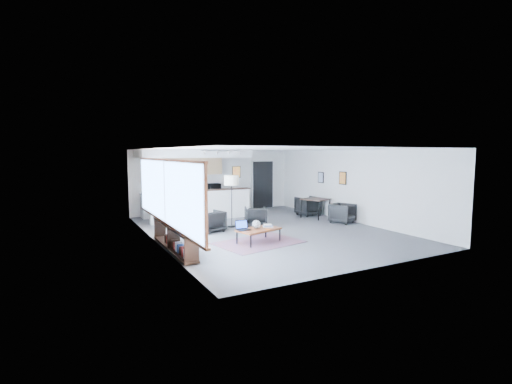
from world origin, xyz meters
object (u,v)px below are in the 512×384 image
armchair_right (256,216)px  microwave (214,186)px  armchair_left (211,220)px  dining_chair_near (342,214)px  dining_chair_far (308,207)px  floor_lamp (232,182)px  book_stack (268,226)px  ceramic_pot (256,224)px  dining_table (316,200)px  laptop (242,227)px  coffee_table (259,230)px

armchair_right → microwave: microwave is taller
armchair_left → dining_chair_near: 4.71m
dining_chair_far → microwave: size_ratio=1.37×
armchair_left → armchair_right: bearing=171.0°
dining_chair_near → microwave: (-3.16, 4.32, 0.78)m
floor_lamp → dining_chair_near: bearing=-18.5°
book_stack → floor_lamp: bearing=91.7°
book_stack → ceramic_pot: bearing=-172.8°
ceramic_pot → dining_table: 4.56m
ceramic_pot → dining_table: (3.86, 2.43, 0.16)m
dining_table → microwave: bearing=134.5°
floor_lamp → dining_table: floor_lamp is taller
ceramic_pot → armchair_left: (-0.58, 1.95, -0.15)m
book_stack → dining_chair_far: bearing=39.9°
armchair_left → dining_chair_far: size_ratio=1.04×
laptop → floor_lamp: size_ratio=0.21×
book_stack → floor_lamp: floor_lamp is taller
book_stack → dining_table: dining_table is taller
laptop → floor_lamp: floor_lamp is taller
dining_chair_near → dining_chair_far: bearing=69.9°
ceramic_pot → floor_lamp: 2.60m
coffee_table → dining_table: size_ratio=1.18×
ceramic_pot → dining_chair_near: (4.06, 1.13, -0.19)m
book_stack → armchair_left: size_ratio=0.45×
coffee_table → dining_chair_near: bearing=0.8°
ceramic_pot → microwave: (0.90, 5.45, 0.59)m
coffee_table → armchair_right: 2.32m
laptop → book_stack: size_ratio=1.10×
coffee_table → dining_table: dining_table is taller
dining_table → ceramic_pot: bearing=-147.8°
book_stack → armchair_right: (0.67, 2.00, -0.07)m
book_stack → armchair_left: armchair_left is taller
armchair_right → dining_chair_near: bearing=-174.5°
book_stack → dining_chair_near: (3.67, 1.08, -0.11)m
armchair_left → dining_chair_far: 4.66m
floor_lamp → dining_table: (3.53, 0.06, -0.83)m
microwave → dining_table: bearing=-46.6°
ceramic_pot → laptop: bearing=172.2°
laptop → ceramic_pot: size_ratio=1.51×
ceramic_pot → dining_chair_far: (3.95, 3.03, -0.16)m
dining_chair_far → ceramic_pot: bearing=35.2°
ceramic_pot → dining_table: size_ratio=0.21×
armchair_right → dining_table: size_ratio=0.65×
dining_table → dining_chair_far: 0.68m
floor_lamp → book_stack: bearing=-88.3°
microwave → ceramic_pot: bearing=-100.5°
coffee_table → microwave: bearing=65.7°
dining_table → microwave: microwave is taller
microwave → coffee_table: bearing=-99.9°
dining_table → dining_chair_near: (0.20, -1.30, -0.35)m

